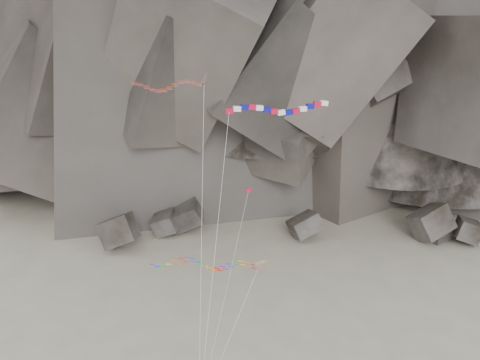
# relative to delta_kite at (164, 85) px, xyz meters

# --- Properties ---
(boulder_field) EXTENTS (74.06, 16.51, 7.88)m
(boulder_field) POSITION_rel_delta_kite_xyz_m (8.69, 33.04, -29.90)
(boulder_field) COLOR #47423F
(boulder_field) RESTS_ON ground
(delta_kite) EXTENTS (9.06, 14.60, 31.48)m
(delta_kite) POSITION_rel_delta_kite_xyz_m (0.00, 0.00, 0.00)
(delta_kite) COLOR red
(delta_kite) RESTS_ON ground
(banner_kite) EXTENTS (12.25, 18.44, 27.99)m
(banner_kite) POSITION_rel_delta_kite_xyz_m (11.79, 2.58, -2.85)
(banner_kite) COLOR red
(banner_kite) RESTS_ON ground
(parafoil_kite) EXTENTS (13.45, 10.03, 12.46)m
(parafoil_kite) POSITION_rel_delta_kite_xyz_m (3.96, -3.68, -18.59)
(parafoil_kite) COLOR yellow
(parafoil_kite) RESTS_ON ground
(pennant_kite) EXTENTS (4.25, 10.27, 20.03)m
(pennant_kite) POSITION_rel_delta_kite_xyz_m (8.34, -5.21, -14.23)
(pennant_kite) COLOR red
(pennant_kite) RESTS_ON ground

